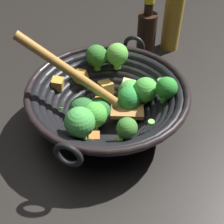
% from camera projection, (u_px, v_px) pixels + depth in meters
% --- Properties ---
extents(ground_plane, '(4.00, 4.00, 0.00)m').
position_uv_depth(ground_plane, '(108.00, 124.00, 0.69)').
color(ground_plane, black).
extents(wok, '(0.34, 0.37, 0.23)m').
position_uv_depth(wok, '(108.00, 101.00, 0.64)').
color(wok, black).
rests_on(wok, ground).
extents(soy_sauce_bottle, '(0.05, 0.05, 0.17)m').
position_uv_depth(soy_sauce_bottle, '(146.00, 34.00, 0.84)').
color(soy_sauce_bottle, black).
rests_on(soy_sauce_bottle, ground).
extents(cooking_oil_bottle, '(0.05, 0.05, 0.22)m').
position_uv_depth(cooking_oil_bottle, '(173.00, 19.00, 0.86)').
color(cooking_oil_bottle, '#AD7F23').
rests_on(cooking_oil_bottle, ground).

